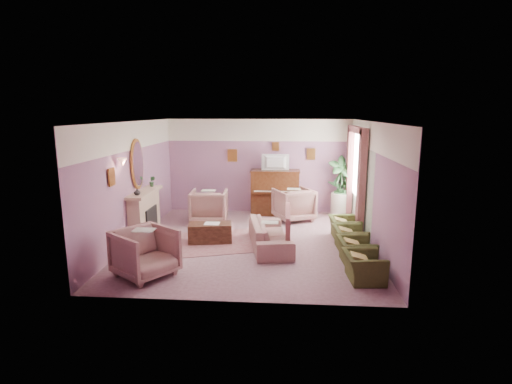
# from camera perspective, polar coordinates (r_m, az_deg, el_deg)

# --- Properties ---
(floor) EXTENTS (5.50, 6.00, 0.01)m
(floor) POSITION_cam_1_polar(r_m,az_deg,el_deg) (9.46, -0.82, -7.18)
(floor) COLOR gray
(floor) RESTS_ON ground
(ceiling) EXTENTS (5.50, 6.00, 0.01)m
(ceiling) POSITION_cam_1_polar(r_m,az_deg,el_deg) (8.97, -0.87, 10.02)
(ceiling) COLOR white
(ceiling) RESTS_ON wall_back
(wall_back) EXTENTS (5.50, 0.02, 2.80)m
(wall_back) POSITION_cam_1_polar(r_m,az_deg,el_deg) (12.07, 0.43, 3.73)
(wall_back) COLOR slate
(wall_back) RESTS_ON floor
(wall_front) EXTENTS (5.50, 0.02, 2.80)m
(wall_front) POSITION_cam_1_polar(r_m,az_deg,el_deg) (6.20, -3.32, -3.75)
(wall_front) COLOR slate
(wall_front) RESTS_ON floor
(wall_left) EXTENTS (0.02, 6.00, 2.80)m
(wall_left) POSITION_cam_1_polar(r_m,az_deg,el_deg) (9.75, -17.16, 1.35)
(wall_left) COLOR slate
(wall_left) RESTS_ON floor
(wall_right) EXTENTS (0.02, 6.00, 2.80)m
(wall_right) POSITION_cam_1_polar(r_m,az_deg,el_deg) (9.28, 16.32, 0.92)
(wall_right) COLOR slate
(wall_right) RESTS_ON floor
(picture_rail_band) EXTENTS (5.50, 0.01, 0.65)m
(picture_rail_band) POSITION_cam_1_polar(r_m,az_deg,el_deg) (11.96, 0.43, 8.83)
(picture_rail_band) COLOR white
(picture_rail_band) RESTS_ON wall_back
(stripe_panel) EXTENTS (0.01, 3.00, 2.15)m
(stripe_panel) POSITION_cam_1_polar(r_m,az_deg,el_deg) (10.59, 14.71, 0.48)
(stripe_panel) COLOR #AFBBA4
(stripe_panel) RESTS_ON wall_right
(fireplace_surround) EXTENTS (0.30, 1.40, 1.10)m
(fireplace_surround) POSITION_cam_1_polar(r_m,az_deg,el_deg) (10.05, -15.62, -3.22)
(fireplace_surround) COLOR tan
(fireplace_surround) RESTS_ON floor
(fireplace_inset) EXTENTS (0.18, 0.72, 0.68)m
(fireplace_inset) POSITION_cam_1_polar(r_m,az_deg,el_deg) (10.06, -15.04, -4.07)
(fireplace_inset) COLOR black
(fireplace_inset) RESTS_ON floor
(fire_ember) EXTENTS (0.06, 0.54, 0.10)m
(fire_ember) POSITION_cam_1_polar(r_m,az_deg,el_deg) (10.09, -14.77, -5.06)
(fire_ember) COLOR #ED4B0A
(fire_ember) RESTS_ON floor
(mantel_shelf) EXTENTS (0.40, 1.55, 0.07)m
(mantel_shelf) POSITION_cam_1_polar(r_m,az_deg,el_deg) (9.92, -15.63, -0.04)
(mantel_shelf) COLOR tan
(mantel_shelf) RESTS_ON fireplace_surround
(hearth) EXTENTS (0.55, 1.50, 0.02)m
(hearth) POSITION_cam_1_polar(r_m,az_deg,el_deg) (10.13, -14.38, -6.21)
(hearth) COLOR tan
(hearth) RESTS_ON floor
(mirror_frame) EXTENTS (0.04, 0.72, 1.20)m
(mirror_frame) POSITION_cam_1_polar(r_m,az_deg,el_deg) (9.86, -16.61, 3.85)
(mirror_frame) COLOR #AA6E2D
(mirror_frame) RESTS_ON wall_left
(mirror_glass) EXTENTS (0.01, 0.60, 1.06)m
(mirror_glass) POSITION_cam_1_polar(r_m,az_deg,el_deg) (9.85, -16.47, 3.85)
(mirror_glass) COLOR white
(mirror_glass) RESTS_ON wall_left
(sconce_shade) EXTENTS (0.20, 0.20, 0.16)m
(sconce_shade) POSITION_cam_1_polar(r_m,az_deg,el_deg) (8.84, -18.59, 4.08)
(sconce_shade) COLOR #FEA98B
(sconce_shade) RESTS_ON wall_left
(piano) EXTENTS (1.40, 0.60, 1.30)m
(piano) POSITION_cam_1_polar(r_m,az_deg,el_deg) (11.86, 2.73, -0.11)
(piano) COLOR #482310
(piano) RESTS_ON floor
(piano_keyshelf) EXTENTS (1.30, 0.12, 0.06)m
(piano_keyshelf) POSITION_cam_1_polar(r_m,az_deg,el_deg) (11.50, 2.69, -0.11)
(piano_keyshelf) COLOR #482310
(piano_keyshelf) RESTS_ON piano
(piano_keys) EXTENTS (1.20, 0.08, 0.02)m
(piano_keys) POSITION_cam_1_polar(r_m,az_deg,el_deg) (11.49, 2.69, 0.08)
(piano_keys) COLOR white
(piano_keys) RESTS_ON piano
(piano_top) EXTENTS (1.45, 0.65, 0.04)m
(piano_top) POSITION_cam_1_polar(r_m,az_deg,el_deg) (11.74, 2.76, 3.05)
(piano_top) COLOR #482310
(piano_top) RESTS_ON piano
(television) EXTENTS (0.80, 0.12, 0.48)m
(television) POSITION_cam_1_polar(r_m,az_deg,el_deg) (11.65, 2.77, 4.43)
(television) COLOR black
(television) RESTS_ON piano
(print_back_left) EXTENTS (0.30, 0.03, 0.38)m
(print_back_left) POSITION_cam_1_polar(r_m,az_deg,el_deg) (12.07, -3.39, 5.24)
(print_back_left) COLOR #AA6E2D
(print_back_left) RESTS_ON wall_back
(print_back_right) EXTENTS (0.26, 0.03, 0.34)m
(print_back_right) POSITION_cam_1_polar(r_m,az_deg,el_deg) (11.98, 7.87, 5.39)
(print_back_right) COLOR #AA6E2D
(print_back_right) RESTS_ON wall_back
(print_back_mid) EXTENTS (0.22, 0.03, 0.26)m
(print_back_mid) POSITION_cam_1_polar(r_m,az_deg,el_deg) (11.94, 2.83, 6.53)
(print_back_mid) COLOR #AA6E2D
(print_back_mid) RESTS_ON wall_back
(print_left_wall) EXTENTS (0.03, 0.28, 0.36)m
(print_left_wall) POSITION_cam_1_polar(r_m,az_deg,el_deg) (8.59, -19.92, 2.04)
(print_left_wall) COLOR #AA6E2D
(print_left_wall) RESTS_ON wall_left
(window_blind) EXTENTS (0.03, 1.40, 1.80)m
(window_blind) POSITION_cam_1_polar(r_m,az_deg,el_deg) (10.73, 14.46, 4.01)
(window_blind) COLOR beige
(window_blind) RESTS_ON wall_right
(curtain_left) EXTENTS (0.16, 0.34, 2.60)m
(curtain_left) POSITION_cam_1_polar(r_m,az_deg,el_deg) (9.88, 14.81, 1.03)
(curtain_left) COLOR #894A4A
(curtain_left) RESTS_ON floor
(curtain_right) EXTENTS (0.16, 0.34, 2.60)m
(curtain_right) POSITION_cam_1_polar(r_m,az_deg,el_deg) (11.67, 13.20, 2.66)
(curtain_right) COLOR #894A4A
(curtain_right) RESTS_ON floor
(pelmet) EXTENTS (0.16, 2.20, 0.16)m
(pelmet) POSITION_cam_1_polar(r_m,az_deg,el_deg) (10.65, 14.27, 8.61)
(pelmet) COLOR #894A4A
(pelmet) RESTS_ON wall_right
(mantel_plant) EXTENTS (0.16, 0.16, 0.28)m
(mantel_plant) POSITION_cam_1_polar(r_m,az_deg,el_deg) (10.39, -14.61, 1.48)
(mantel_plant) COLOR #2A572B
(mantel_plant) RESTS_ON mantel_shelf
(mantel_vase) EXTENTS (0.16, 0.16, 0.16)m
(mantel_vase) POSITION_cam_1_polar(r_m,az_deg,el_deg) (9.43, -16.63, 0.01)
(mantel_vase) COLOR white
(mantel_vase) RESTS_ON mantel_shelf
(area_rug) EXTENTS (2.92, 2.45, 0.01)m
(area_rug) POSITION_cam_1_polar(r_m,az_deg,el_deg) (9.51, -5.89, -7.12)
(area_rug) COLOR #965C5F
(area_rug) RESTS_ON floor
(coffee_table) EXTENTS (1.07, 0.66, 0.45)m
(coffee_table) POSITION_cam_1_polar(r_m,az_deg,el_deg) (9.47, -6.56, -5.80)
(coffee_table) COLOR #412416
(coffee_table) RESTS_ON floor
(table_paper) EXTENTS (0.35, 0.28, 0.01)m
(table_paper) POSITION_cam_1_polar(r_m,az_deg,el_deg) (9.40, -6.29, -4.48)
(table_paper) COLOR white
(table_paper) RESTS_ON coffee_table
(sofa) EXTENTS (0.68, 2.03, 0.82)m
(sofa) POSITION_cam_1_polar(r_m,az_deg,el_deg) (9.01, 1.99, -5.41)
(sofa) COLOR tan
(sofa) RESTS_ON floor
(sofa_throw) EXTENTS (0.10, 1.54, 0.56)m
(sofa_throw) POSITION_cam_1_polar(r_m,az_deg,el_deg) (8.96, 4.56, -4.29)
(sofa_throw) COLOR #894A4A
(sofa_throw) RESTS_ON sofa
(floral_armchair_left) EXTENTS (0.96, 0.96, 1.01)m
(floral_armchair_left) POSITION_cam_1_polar(r_m,az_deg,el_deg) (11.08, -6.75, -1.77)
(floral_armchair_left) COLOR tan
(floral_armchair_left) RESTS_ON floor
(floral_armchair_right) EXTENTS (0.96, 0.96, 1.01)m
(floral_armchair_right) POSITION_cam_1_polar(r_m,az_deg,el_deg) (11.27, 5.40, -1.52)
(floral_armchair_right) COLOR tan
(floral_armchair_right) RESTS_ON floor
(floral_armchair_front) EXTENTS (0.96, 0.96, 1.01)m
(floral_armchair_front) POSITION_cam_1_polar(r_m,az_deg,el_deg) (7.73, -15.56, -8.03)
(floral_armchair_front) COLOR tan
(floral_armchair_front) RESTS_ON floor
(olive_chair_a) EXTENTS (0.56, 0.79, 0.69)m
(olive_chair_a) POSITION_cam_1_polar(r_m,az_deg,el_deg) (7.59, 15.14, -9.65)
(olive_chair_a) COLOR #3E451D
(olive_chair_a) RESTS_ON floor
(olive_chair_b) EXTENTS (0.56, 0.79, 0.69)m
(olive_chair_b) POSITION_cam_1_polar(r_m,az_deg,el_deg) (8.35, 14.10, -7.64)
(olive_chair_b) COLOR #3E451D
(olive_chair_b) RESTS_ON floor
(olive_chair_c) EXTENTS (0.56, 0.79, 0.69)m
(olive_chair_c) POSITION_cam_1_polar(r_m,az_deg,el_deg) (9.12, 13.25, -5.96)
(olive_chair_c) COLOR #3E451D
(olive_chair_c) RESTS_ON floor
(olive_chair_d) EXTENTS (0.56, 0.79, 0.69)m
(olive_chair_d) POSITION_cam_1_polar(r_m,az_deg,el_deg) (9.89, 12.53, -4.55)
(olive_chair_d) COLOR #3E451D
(olive_chair_d) RESTS_ON floor
(side_table) EXTENTS (0.52, 0.52, 0.70)m
(side_table) POSITION_cam_1_polar(r_m,az_deg,el_deg) (11.86, 11.86, -1.82)
(side_table) COLOR beige
(side_table) RESTS_ON floor
(side_plant_big) EXTENTS (0.30, 0.30, 0.34)m
(side_plant_big) POSITION_cam_1_polar(r_m,az_deg,el_deg) (11.75, 11.97, 0.65)
(side_plant_big) COLOR #2A572B
(side_plant_big) RESTS_ON side_table
(side_plant_small) EXTENTS (0.16, 0.16, 0.28)m
(side_plant_small) POSITION_cam_1_polar(r_m,az_deg,el_deg) (11.68, 12.61, 0.40)
(side_plant_small) COLOR #2A572B
(side_plant_small) RESTS_ON side_table
(palm_pot) EXTENTS (0.34, 0.34, 0.34)m
(palm_pot) POSITION_cam_1_polar(r_m,az_deg,el_deg) (11.91, 11.87, -2.66)
(palm_pot) COLOR brown
(palm_pot) RESTS_ON floor
(palm_plant) EXTENTS (0.76, 0.76, 1.44)m
(palm_plant) POSITION_cam_1_polar(r_m,az_deg,el_deg) (11.73, 12.05, 1.56)
(palm_plant) COLOR #2A572B
(palm_plant) RESTS_ON palm_pot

